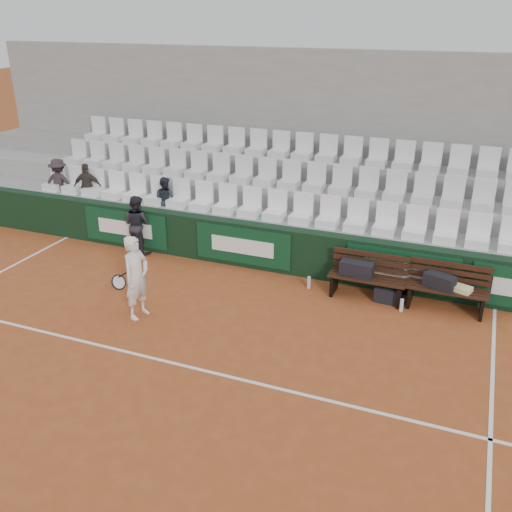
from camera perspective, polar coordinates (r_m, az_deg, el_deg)
The scene contains 23 objects.
ground at distance 9.54m, azimuth -9.37°, elevation -10.28°, with size 80.00×80.00×0.00m, color #A04B24.
court_baseline at distance 9.54m, azimuth -9.38°, elevation -10.26°, with size 18.00×0.06×0.01m, color white.
back_barrier at distance 12.44m, azimuth 0.09°, elevation 1.02°, with size 18.00×0.34×1.00m.
grandstand_tier_front at distance 13.01m, azimuth 0.85°, elevation 2.05°, with size 18.00×0.95×1.00m, color gray.
grandstand_tier_mid at distance 13.77m, azimuth 2.28°, elevation 4.26°, with size 18.00×0.95×1.45m, color #999996.
grandstand_tier_back at distance 14.55m, azimuth 3.56°, elevation 6.23°, with size 18.00×0.95×1.90m, color gray.
grandstand_rear_wall at distance 14.82m, azimuth 4.47°, elevation 11.51°, with size 18.00×0.30×4.40m, color gray.
seat_row_front at distance 12.58m, azimuth 0.58°, elevation 5.24°, with size 11.90×0.44×0.63m, color white.
seat_row_mid at distance 13.30m, azimuth 2.09°, elevation 8.26°, with size 11.90×0.44×0.63m, color silver.
seat_row_back at distance 14.07m, azimuth 3.46°, elevation 10.96°, with size 11.90×0.44×0.63m, color silver.
bench_left at distance 11.42m, azimuth 10.99°, elevation -3.10°, with size 1.50×0.56×0.45m, color #341A0F.
bench_right at distance 11.36m, azimuth 18.43°, elevation -4.09°, with size 1.50×0.56×0.45m, color #351A10.
sports_bag_left at distance 11.31m, azimuth 10.04°, elevation -1.25°, with size 0.65×0.28×0.28m, color black.
sports_bag_right at distance 11.19m, azimuth 17.88°, elevation -2.42°, with size 0.57×0.26×0.26m, color black.
towel at distance 11.22m, azimuth 19.87°, elevation -3.11°, with size 0.35×0.25×0.10m, color beige.
sports_bag_ground at distance 11.40m, azimuth 13.12°, elevation -3.77°, with size 0.51×0.31×0.31m, color black.
water_bottle_near at distance 11.68m, azimuth 5.31°, elevation -2.65°, with size 0.07×0.07×0.25m, color silver.
water_bottle_far at distance 11.12m, azimuth 14.35°, elevation -4.78°, with size 0.07×0.07×0.25m, color silver.
tennis_player at distance 10.54m, azimuth -11.87°, elevation -2.10°, with size 0.73×0.63×1.58m.
ball_kid at distance 13.43m, azimuth -11.78°, elevation 3.10°, with size 0.67×0.52×1.38m, color black.
spectator_a at distance 15.37m, azimuth -19.27°, elevation 8.52°, with size 0.81×0.47×1.25m, color #292026.
spectator_b at distance 14.83m, azimuth -16.67°, elevation 8.26°, with size 0.71×0.30×1.22m, color #322D28.
spectator_c at distance 13.61m, azimuth -9.19°, elevation 7.39°, with size 0.54×0.42×1.10m, color #1F242F.
Camera 1 is at (4.33, -6.69, 5.25)m, focal length 40.00 mm.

